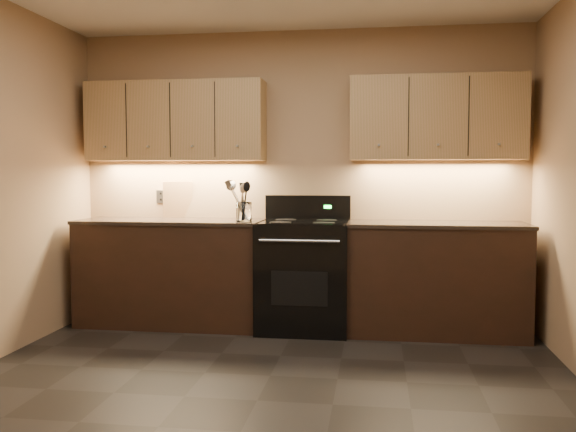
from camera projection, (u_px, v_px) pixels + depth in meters
The scene contains 15 objects.
floor at pixel (257, 400), 3.58m from camera, with size 4.00×4.00×0.00m, color black.
wall_back at pixel (300, 177), 5.47m from camera, with size 4.00×0.04×2.60m, color #A07D5E.
counter_left at pixel (172, 272), 5.39m from camera, with size 1.62×0.62×0.93m.
counter_right at pixel (436, 278), 5.06m from camera, with size 1.46×0.62×0.93m.
stove at pixel (304, 274), 5.20m from camera, with size 0.76×0.68×1.14m.
upper_cab_left at pixel (176, 121), 5.44m from camera, with size 1.60×0.30×0.70m, color tan.
upper_cab_right at pixel (437, 118), 5.12m from camera, with size 1.44×0.30×0.70m, color tan.
outlet_plate at pixel (161, 197), 5.66m from camera, with size 0.09×0.01×0.12m, color #B2B5BA.
utensil_crock at pixel (244, 212), 5.13m from camera, with size 0.15×0.15×0.17m.
cutting_board at pixel (178, 199), 5.61m from camera, with size 0.27×0.02×0.34m, color tan.
wooden_spoon at pixel (239, 202), 5.12m from camera, with size 0.06×0.06×0.30m, color tan, non-canonical shape.
black_spoon at pixel (243, 201), 5.14m from camera, with size 0.06×0.06×0.32m, color black, non-canonical shape.
black_turner at pixel (244, 200), 5.10m from camera, with size 0.08×0.08×0.33m, color black, non-canonical shape.
steel_spatula at pixel (246, 197), 5.13m from camera, with size 0.08×0.08×0.38m, color silver, non-canonical shape.
steel_skimmer at pixel (248, 199), 5.12m from camera, with size 0.09×0.09×0.35m, color silver, non-canonical shape.
Camera 1 is at (0.68, -3.44, 1.33)m, focal length 38.00 mm.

